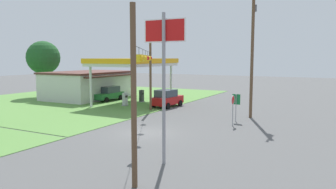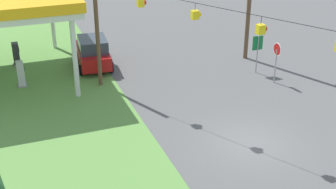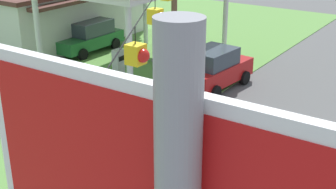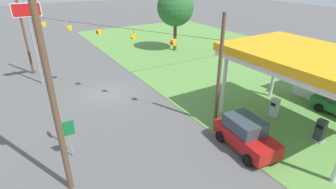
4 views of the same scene
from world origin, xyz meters
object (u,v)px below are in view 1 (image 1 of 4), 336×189
object	(u,v)px
gas_station_store	(88,85)
stop_sign_overhead	(164,56)
car_at_pumps_rear	(108,93)
stop_sign_roadside	(233,104)
gas_station_canopy	(133,63)
fuel_pump_near	(125,100)
route_sign	(236,102)
tree_behind_station	(43,58)
fuel_pump_far	(142,97)
utility_pole_main	(252,47)
car_at_pumps_front	(167,98)

from	to	relation	value
gas_station_store	stop_sign_overhead	xyz separation A→B (m)	(-19.53, -22.61, 3.76)
car_at_pumps_rear	stop_sign_roadside	world-z (taller)	stop_sign_roadside
gas_station_canopy	fuel_pump_near	size ratio (longest dim) A/B	6.53
gas_station_canopy	route_sign	distance (m)	15.12
gas_station_canopy	fuel_pump_near	xyz separation A→B (m)	(-1.76, -0.00, -4.22)
stop_sign_roadside	route_sign	bearing A→B (deg)	-172.25
car_at_pumps_rear	tree_behind_station	size ratio (longest dim) A/B	0.58
fuel_pump_near	fuel_pump_far	bearing A→B (deg)	0.00
gas_station_canopy	stop_sign_roadside	world-z (taller)	gas_station_canopy
fuel_pump_far	utility_pole_main	distance (m)	16.24
gas_station_store	route_sign	world-z (taller)	gas_station_store
utility_pole_main	gas_station_store	bearing A→B (deg)	80.05
gas_station_store	stop_sign_roadside	distance (m)	24.37
gas_station_store	car_at_pumps_rear	distance (m)	4.22
gas_station_store	fuel_pump_near	bearing A→B (deg)	-112.43
gas_station_store	car_at_pumps_front	distance (m)	13.49
fuel_pump_near	stop_sign_roadside	distance (m)	15.03
gas_station_canopy	car_at_pumps_rear	bearing A→B (deg)	77.57
tree_behind_station	gas_station_canopy	bearing A→B (deg)	-91.12
tree_behind_station	stop_sign_roadside	bearing A→B (deg)	-103.00
stop_sign_roadside	car_at_pumps_front	bearing A→B (deg)	-123.62
route_sign	car_at_pumps_front	bearing A→B (deg)	63.72
gas_station_canopy	car_at_pumps_front	bearing A→B (deg)	-92.34
gas_station_canopy	stop_sign_roadside	xyz separation A→B (m)	(-6.55, -14.20, -3.14)
utility_pole_main	tree_behind_station	xyz separation A→B (m)	(2.57, 30.13, -0.99)
utility_pole_main	stop_sign_roadside	bearing A→B (deg)	174.39
gas_station_canopy	car_at_pumps_front	world-z (taller)	gas_station_canopy
fuel_pump_near	route_sign	bearing A→B (deg)	-102.25
gas_station_canopy	car_at_pumps_rear	size ratio (longest dim) A/B	2.19
car_at_pumps_front	stop_sign_overhead	size ratio (longest dim) A/B	0.56
tree_behind_station	car_at_pumps_front	bearing A→B (deg)	-91.40
fuel_pump_far	car_at_pumps_rear	xyz separation A→B (m)	(-0.74, 4.64, 0.22)
fuel_pump_far	stop_sign_overhead	size ratio (longest dim) A/B	0.20
fuel_pump_near	tree_behind_station	bearing A→B (deg)	82.41
stop_sign_roadside	stop_sign_overhead	distance (m)	11.79
car_at_pumps_rear	route_sign	world-z (taller)	route_sign
gas_station_canopy	utility_pole_main	xyz separation A→B (m)	(-2.27, -14.62, 1.59)
car_at_pumps_rear	gas_station_store	bearing A→B (deg)	-100.03
fuel_pump_near	utility_pole_main	bearing A→B (deg)	-91.97
car_at_pumps_front	route_sign	distance (m)	10.43
gas_station_canopy	car_at_pumps_front	xyz separation A→B (m)	(-0.19, -4.63, -3.96)
car_at_pumps_rear	stop_sign_overhead	distance (m)	26.78
gas_station_store	stop_sign_overhead	size ratio (longest dim) A/B	1.45
fuel_pump_near	car_at_pumps_rear	world-z (taller)	car_at_pumps_rear
gas_station_store	stop_sign_roadside	world-z (taller)	gas_station_store
stop_sign_overhead	route_sign	distance (m)	13.49
car_at_pumps_rear	route_sign	xyz separation A→B (m)	(-5.82, -18.60, 0.76)
car_at_pumps_front	car_at_pumps_rear	xyz separation A→B (m)	(1.21, 9.27, -0.05)
gas_station_store	fuel_pump_near	world-z (taller)	gas_station_store
gas_station_canopy	car_at_pumps_front	size ratio (longest dim) A/B	2.32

